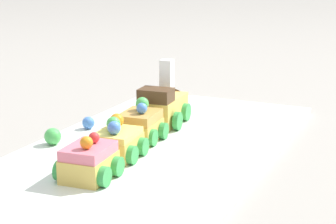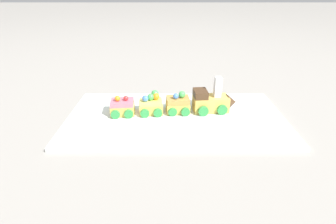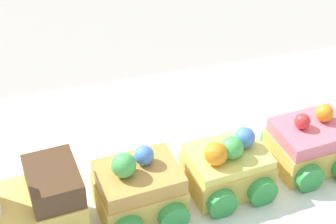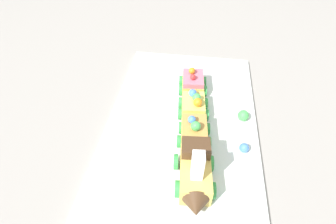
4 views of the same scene
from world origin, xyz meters
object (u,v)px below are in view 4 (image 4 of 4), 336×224
at_px(gumball_blue, 244,148).
at_px(gumball_green, 243,115).
at_px(cake_car_lemon, 194,106).
at_px(cake_car_strawberry, 193,83).
at_px(cake_car_caramel, 194,132).
at_px(cake_train_locomotive, 195,176).

bearing_deg(gumball_blue, gumball_green, 177.92).
bearing_deg(cake_car_lemon, gumball_green, 81.75).
distance_m(cake_car_strawberry, gumball_blue, 0.23).
bearing_deg(cake_car_strawberry, gumball_green, 48.58).
bearing_deg(cake_car_caramel, cake_car_strawberry, -179.99).
xyz_separation_m(cake_car_caramel, cake_car_lemon, (-0.09, -0.01, -0.00)).
bearing_deg(cake_car_strawberry, cake_train_locomotive, 0.03).
bearing_deg(gumball_blue, cake_car_lemon, -131.32).
bearing_deg(cake_car_caramel, gumball_blue, 75.61).
height_order(cake_train_locomotive, gumball_blue, cake_train_locomotive).
distance_m(cake_car_caramel, cake_car_strawberry, 0.18).
bearing_deg(gumball_green, cake_train_locomotive, -28.51).
distance_m(cake_car_caramel, gumball_blue, 0.11).
relative_size(gumball_green, gumball_blue, 1.25).
bearing_deg(cake_car_strawberry, gumball_blue, 28.27).
bearing_deg(gumball_blue, cake_car_caramel, -99.40).
height_order(cake_train_locomotive, cake_car_strawberry, cake_train_locomotive).
bearing_deg(gumball_green, cake_car_caramel, -55.62).
bearing_deg(cake_train_locomotive, cake_car_lemon, 179.86).
height_order(cake_train_locomotive, cake_car_lemon, cake_train_locomotive).
bearing_deg(cake_car_lemon, cake_car_strawberry, -179.60).
xyz_separation_m(cake_train_locomotive, gumball_green, (-0.19, 0.10, -0.02)).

